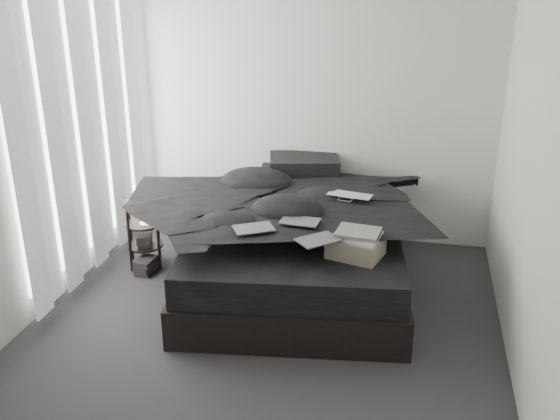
% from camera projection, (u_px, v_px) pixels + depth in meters
% --- Properties ---
extents(floor, '(3.60, 4.20, 0.01)m').
position_uv_depth(floor, '(257.00, 342.00, 4.64)').
color(floor, '#313033').
rests_on(floor, ground).
extents(wall_back, '(3.60, 0.01, 2.60)m').
position_uv_depth(wall_back, '(309.00, 109.00, 6.07)').
color(wall_back, silver).
rests_on(wall_back, ground).
extents(wall_front, '(3.60, 0.01, 2.60)m').
position_uv_depth(wall_front, '(106.00, 358.00, 2.26)').
color(wall_front, silver).
rests_on(wall_front, ground).
extents(wall_left, '(0.01, 4.20, 2.60)m').
position_uv_depth(wall_left, '(15.00, 160.00, 4.53)').
color(wall_left, silver).
rests_on(wall_left, ground).
extents(wall_right, '(0.01, 4.20, 2.60)m').
position_uv_depth(wall_right, '(539.00, 197.00, 3.80)').
color(wall_right, silver).
rests_on(wall_right, ground).
extents(window_left, '(0.02, 2.00, 2.30)m').
position_uv_depth(window_left, '(79.00, 124.00, 5.32)').
color(window_left, white).
rests_on(window_left, wall_left).
extents(curtain_left, '(0.06, 2.12, 2.48)m').
position_uv_depth(curtain_left, '(86.00, 132.00, 5.33)').
color(curtain_left, white).
rests_on(curtain_left, wall_left).
extents(bed, '(2.08, 2.57, 0.32)m').
position_uv_depth(bed, '(296.00, 264.00, 5.49)').
color(bed, black).
rests_on(bed, floor).
extents(mattress, '(2.00, 2.49, 0.25)m').
position_uv_depth(mattress, '(296.00, 234.00, 5.38)').
color(mattress, black).
rests_on(mattress, bed).
extents(duvet, '(1.99, 2.22, 0.27)m').
position_uv_depth(duvet, '(296.00, 209.00, 5.23)').
color(duvet, black).
rests_on(duvet, mattress).
extents(pillow_lower, '(0.77, 0.57, 0.16)m').
position_uv_depth(pillow_lower, '(296.00, 178.00, 6.16)').
color(pillow_lower, black).
rests_on(pillow_lower, mattress).
extents(pillow_upper, '(0.75, 0.60, 0.15)m').
position_uv_depth(pillow_upper, '(304.00, 164.00, 6.07)').
color(pillow_upper, black).
rests_on(pillow_upper, pillow_lower).
extents(laptop, '(0.41, 0.31, 0.03)m').
position_uv_depth(laptop, '(348.00, 189.00, 5.25)').
color(laptop, silver).
rests_on(laptop, duvet).
extents(comic_a, '(0.35, 0.32, 0.01)m').
position_uv_depth(comic_a, '(253.00, 218.00, 4.68)').
color(comic_a, black).
rests_on(comic_a, duvet).
extents(comic_b, '(0.31, 0.22, 0.01)m').
position_uv_depth(comic_b, '(300.00, 210.00, 4.81)').
color(comic_b, black).
rests_on(comic_b, duvet).
extents(comic_c, '(0.35, 0.34, 0.01)m').
position_uv_depth(comic_c, '(318.00, 227.00, 4.48)').
color(comic_c, black).
rests_on(comic_c, duvet).
extents(side_stand, '(0.44, 0.44, 0.62)m').
position_uv_depth(side_stand, '(144.00, 233.00, 5.74)').
color(side_stand, black).
rests_on(side_stand, floor).
extents(papers, '(0.30, 0.28, 0.01)m').
position_uv_depth(papers, '(142.00, 202.00, 5.62)').
color(papers, white).
rests_on(papers, side_stand).
extents(floor_books, '(0.16, 0.22, 0.15)m').
position_uv_depth(floor_books, '(146.00, 265.00, 5.65)').
color(floor_books, black).
rests_on(floor_books, floor).
extents(box_lower, '(0.49, 0.42, 0.32)m').
position_uv_depth(box_lower, '(354.00, 304.00, 4.85)').
color(box_lower, black).
rests_on(box_lower, floor).
extents(box_mid, '(0.44, 0.37, 0.24)m').
position_uv_depth(box_mid, '(356.00, 273.00, 4.74)').
color(box_mid, '#6F6957').
rests_on(box_mid, box_lower).
extents(box_upper, '(0.45, 0.40, 0.17)m').
position_uv_depth(box_upper, '(356.00, 247.00, 4.68)').
color(box_upper, '#6F6957').
rests_on(box_upper, box_mid).
extents(art_book_white, '(0.37, 0.32, 0.03)m').
position_uv_depth(art_book_white, '(357.00, 236.00, 4.64)').
color(art_book_white, silver).
rests_on(art_book_white, box_upper).
extents(art_book_snake, '(0.34, 0.28, 0.03)m').
position_uv_depth(art_book_snake, '(358.00, 232.00, 4.62)').
color(art_book_snake, silver).
rests_on(art_book_snake, art_book_white).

